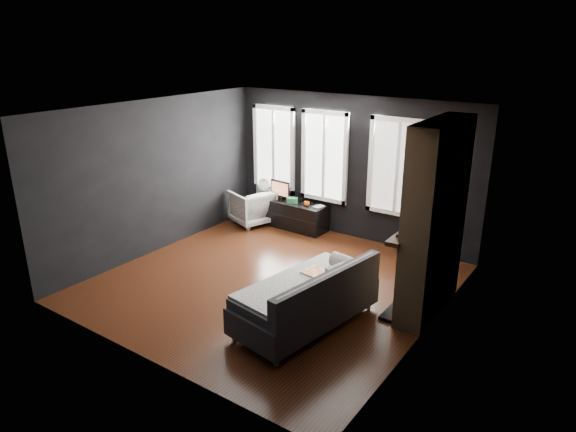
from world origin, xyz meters
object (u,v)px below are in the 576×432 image
Objects in this scene: sofa at (306,294)px; media_console at (290,214)px; monitor at (280,189)px; mug at (307,203)px; mantel_vase at (428,209)px; book at (316,201)px; armchair at (252,205)px.

media_console is (-2.30, 2.97, -0.17)m from sofa.
monitor is 4.41× the size of mug.
sofa is at bearing -118.15° from mantel_vase.
monitor is at bearing -176.83° from media_console.
sofa is 18.44× the size of mug.
monitor is 2.35× the size of book.
mug is 0.19m from book.
media_console is 3.21× the size of monitor.
sofa is 3.76m from media_console.
mantel_vase is (3.25, -1.19, 1.05)m from media_console.
mug is at bearing -0.88° from monitor.
monitor reaches higher than armchair.
sofa is at bearing -57.38° from mug.
mug is (0.68, -0.06, -0.16)m from monitor.
book is at bearing 128.82° from sofa.
monitor reaches higher than sofa.
armchair is at bearing -147.06° from monitor.
armchair is 7.05× the size of mug.
sofa is at bearing 69.36° from armchair.
book reaches higher than media_console.
sofa is 9.84× the size of book.
sofa is 1.30× the size of media_console.
mug reaches higher than media_console.
media_console is 0.55m from monitor.
media_console is at bearing 159.89° from mantel_vase.
book is (0.16, 0.10, 0.05)m from mug.
book is (0.84, 0.03, -0.12)m from monitor.
book is 2.99m from mantel_vase.
mug is at bearing 121.12° from armchair.
mug is at bearing 131.91° from sofa.
monitor is at bearing 139.84° from sofa.
sofa is 3.44m from mug.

